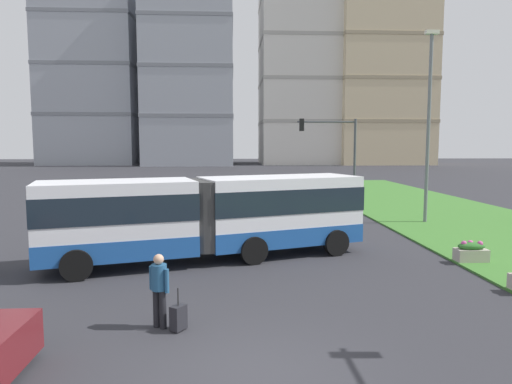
{
  "coord_description": "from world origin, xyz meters",
  "views": [
    {
      "loc": [
        -0.52,
        -8.1,
        4.23
      ],
      "look_at": [
        0.55,
        11.59,
        2.2
      ],
      "focal_mm": 32.35,
      "sensor_mm": 36.0,
      "label": 1
    }
  ],
  "objects_px": {
    "articulated_bus": "(209,215)",
    "rolling_suitcase": "(178,317)",
    "flower_planter_2": "(471,251)",
    "streetlight_median": "(429,120)",
    "traffic_light_far_right": "(336,147)",
    "apartment_tower_centre": "(306,44)",
    "apartment_tower_westcentre": "(190,74)",
    "apartment_tower_west": "(94,72)",
    "pedestrian_crossing": "(159,286)",
    "apartment_tower_eastcentre": "(383,42)"
  },
  "relations": [
    {
      "from": "pedestrian_crossing",
      "to": "apartment_tower_eastcentre",
      "type": "distance_m",
      "value": 98.43
    },
    {
      "from": "apartment_tower_centre",
      "to": "rolling_suitcase",
      "type": "bearing_deg",
      "value": -100.79
    },
    {
      "from": "rolling_suitcase",
      "to": "streetlight_median",
      "type": "distance_m",
      "value": 18.87
    },
    {
      "from": "rolling_suitcase",
      "to": "flower_planter_2",
      "type": "height_order",
      "value": "rolling_suitcase"
    },
    {
      "from": "streetlight_median",
      "to": "apartment_tower_eastcentre",
      "type": "distance_m",
      "value": 80.99
    },
    {
      "from": "traffic_light_far_right",
      "to": "streetlight_median",
      "type": "bearing_deg",
      "value": -59.14
    },
    {
      "from": "pedestrian_crossing",
      "to": "streetlight_median",
      "type": "relative_size",
      "value": 0.17
    },
    {
      "from": "traffic_light_far_right",
      "to": "apartment_tower_west",
      "type": "relative_size",
      "value": 0.15
    },
    {
      "from": "rolling_suitcase",
      "to": "apartment_tower_eastcentre",
      "type": "xyz_separation_m",
      "value": [
        33.7,
        89.08,
        25.64
      ]
    },
    {
      "from": "pedestrian_crossing",
      "to": "apartment_tower_westcentre",
      "type": "relative_size",
      "value": 0.05
    },
    {
      "from": "rolling_suitcase",
      "to": "apartment_tower_westcentre",
      "type": "height_order",
      "value": "apartment_tower_westcentre"
    },
    {
      "from": "pedestrian_crossing",
      "to": "apartment_tower_westcentre",
      "type": "height_order",
      "value": "apartment_tower_westcentre"
    },
    {
      "from": "pedestrian_crossing",
      "to": "traffic_light_far_right",
      "type": "bearing_deg",
      "value": 66.51
    },
    {
      "from": "flower_planter_2",
      "to": "apartment_tower_westcentre",
      "type": "height_order",
      "value": "apartment_tower_westcentre"
    },
    {
      "from": "traffic_light_far_right",
      "to": "apartment_tower_centre",
      "type": "relative_size",
      "value": 0.11
    },
    {
      "from": "articulated_bus",
      "to": "pedestrian_crossing",
      "type": "xyz_separation_m",
      "value": [
        -0.85,
        -6.39,
        -0.65
      ]
    },
    {
      "from": "apartment_tower_west",
      "to": "apartment_tower_westcentre",
      "type": "height_order",
      "value": "apartment_tower_west"
    },
    {
      "from": "streetlight_median",
      "to": "apartment_tower_centre",
      "type": "xyz_separation_m",
      "value": [
        6.03,
        79.07,
        20.61
      ]
    },
    {
      "from": "articulated_bus",
      "to": "rolling_suitcase",
      "type": "distance_m",
      "value": 6.74
    },
    {
      "from": "articulated_bus",
      "to": "streetlight_median",
      "type": "relative_size",
      "value": 1.18
    },
    {
      "from": "apartment_tower_westcentre",
      "to": "apartment_tower_eastcentre",
      "type": "xyz_separation_m",
      "value": [
        41.04,
        0.11,
        7.03
      ]
    },
    {
      "from": "flower_planter_2",
      "to": "apartment_tower_west",
      "type": "relative_size",
      "value": 0.03
    },
    {
      "from": "rolling_suitcase",
      "to": "flower_planter_2",
      "type": "xyz_separation_m",
      "value": [
        9.78,
        5.49,
        0.11
      ]
    },
    {
      "from": "pedestrian_crossing",
      "to": "traffic_light_far_right",
      "type": "xyz_separation_m",
      "value": [
        8.55,
        19.67,
        3.08
      ]
    },
    {
      "from": "articulated_bus",
      "to": "flower_planter_2",
      "type": "xyz_separation_m",
      "value": [
        9.38,
        -1.1,
        -1.23
      ]
    },
    {
      "from": "traffic_light_far_right",
      "to": "apartment_tower_west",
      "type": "height_order",
      "value": "apartment_tower_west"
    },
    {
      "from": "flower_planter_2",
      "to": "apartment_tower_eastcentre",
      "type": "xyz_separation_m",
      "value": [
        23.92,
        83.59,
        25.53
      ]
    },
    {
      "from": "streetlight_median",
      "to": "apartment_tower_westcentre",
      "type": "relative_size",
      "value": 0.27
    },
    {
      "from": "streetlight_median",
      "to": "apartment_tower_centre",
      "type": "height_order",
      "value": "apartment_tower_centre"
    },
    {
      "from": "articulated_bus",
      "to": "apartment_tower_westcentre",
      "type": "height_order",
      "value": "apartment_tower_westcentre"
    },
    {
      "from": "apartment_tower_centre",
      "to": "apartment_tower_eastcentre",
      "type": "height_order",
      "value": "apartment_tower_centre"
    },
    {
      "from": "rolling_suitcase",
      "to": "apartment_tower_westcentre",
      "type": "distance_m",
      "value": 91.19
    },
    {
      "from": "traffic_light_far_right",
      "to": "apartment_tower_eastcentre",
      "type": "bearing_deg",
      "value": 69.7
    },
    {
      "from": "rolling_suitcase",
      "to": "streetlight_median",
      "type": "bearing_deg",
      "value": 49.9
    },
    {
      "from": "pedestrian_crossing",
      "to": "apartment_tower_westcentre",
      "type": "xyz_separation_m",
      "value": [
        -6.89,
        88.77,
        17.93
      ]
    },
    {
      "from": "pedestrian_crossing",
      "to": "apartment_tower_eastcentre",
      "type": "height_order",
      "value": "apartment_tower_eastcentre"
    },
    {
      "from": "articulated_bus",
      "to": "pedestrian_crossing",
      "type": "height_order",
      "value": "articulated_bus"
    },
    {
      "from": "pedestrian_crossing",
      "to": "rolling_suitcase",
      "type": "bearing_deg",
      "value": -23.96
    },
    {
      "from": "pedestrian_crossing",
      "to": "streetlight_median",
      "type": "height_order",
      "value": "streetlight_median"
    },
    {
      "from": "rolling_suitcase",
      "to": "apartment_tower_westcentre",
      "type": "xyz_separation_m",
      "value": [
        -7.34,
        88.97,
        18.62
      ]
    },
    {
      "from": "articulated_bus",
      "to": "rolling_suitcase",
      "type": "relative_size",
      "value": 12.32
    },
    {
      "from": "flower_planter_2",
      "to": "streetlight_median",
      "type": "bearing_deg",
      "value": 77.22
    },
    {
      "from": "apartment_tower_west",
      "to": "apartment_tower_eastcentre",
      "type": "height_order",
      "value": "apartment_tower_eastcentre"
    },
    {
      "from": "flower_planter_2",
      "to": "streetlight_median",
      "type": "xyz_separation_m",
      "value": [
        1.9,
        8.38,
        5.1
      ]
    },
    {
      "from": "streetlight_median",
      "to": "apartment_tower_westcentre",
      "type": "height_order",
      "value": "apartment_tower_westcentre"
    },
    {
      "from": "apartment_tower_westcentre",
      "to": "apartment_tower_west",
      "type": "bearing_deg",
      "value": 169.6
    },
    {
      "from": "traffic_light_far_right",
      "to": "apartment_tower_westcentre",
      "type": "bearing_deg",
      "value": 102.59
    },
    {
      "from": "rolling_suitcase",
      "to": "apartment_tower_centre",
      "type": "distance_m",
      "value": 98.07
    },
    {
      "from": "apartment_tower_westcentre",
      "to": "rolling_suitcase",
      "type": "bearing_deg",
      "value": -85.29
    },
    {
      "from": "apartment_tower_west",
      "to": "apartment_tower_centre",
      "type": "relative_size",
      "value": 0.76
    }
  ]
}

